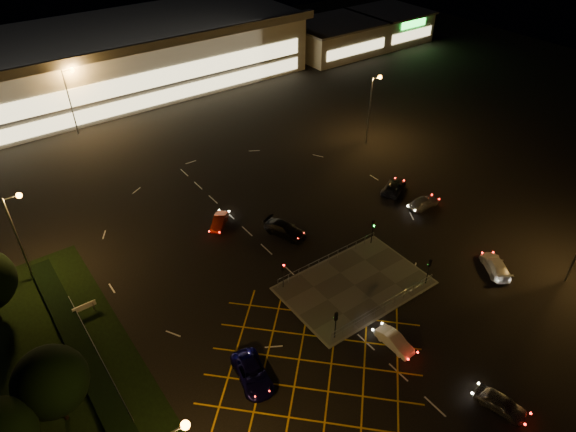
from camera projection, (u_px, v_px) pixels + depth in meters
ground at (327, 283)px, 52.07m from camera, size 180.00×180.00×0.00m
pedestrian_island at (355, 285)px, 51.67m from camera, size 14.00×9.00×0.12m
grass_verge at (21, 378)px, 42.74m from camera, size 18.00×30.00×0.08m
hedge at (80, 347)px, 44.83m from camera, size 2.00×26.00×1.00m
supermarket at (103, 61)px, 89.56m from camera, size 72.00×26.50×10.50m
retail_unit_a at (334, 37)px, 107.31m from camera, size 18.80×14.80×6.35m
retail_unit_b at (389, 25)px, 114.86m from camera, size 14.80×14.80×6.35m
streetlight_nw at (19, 227)px, 48.87m from camera, size 1.78×0.56×10.03m
streetlight_ne at (373, 100)px, 72.87m from camera, size 1.78×0.56×10.03m
streetlight_far_left at (71, 92)px, 75.16m from camera, size 1.78×0.56×10.03m
streetlight_far_right at (285, 40)px, 95.38m from camera, size 1.78×0.56×10.03m
signal_sw at (336, 320)px, 44.85m from camera, size 0.28×0.30×3.15m
signal_se at (429, 267)px, 50.53m from camera, size 0.28×0.30×3.15m
signal_nw at (283, 270)px, 50.09m from camera, size 0.28×0.30×3.15m
signal_ne at (373, 227)px, 55.76m from camera, size 0.28×0.30×3.15m
tree_e at (51, 382)px, 37.04m from camera, size 5.40×5.40×7.35m
car_near_silver at (501, 403)px, 40.11m from camera, size 2.52×4.31×1.38m
car_queue_white at (395, 341)px, 45.18m from camera, size 1.43×3.83×1.25m
car_left_blue at (252, 374)px, 42.29m from camera, size 3.33×5.50×1.43m
car_far_dkgrey at (285, 229)px, 58.06m from camera, size 3.73×5.51×1.48m
car_right_silver at (424, 202)px, 62.50m from camera, size 4.23×1.79×1.43m
car_circ_red at (219, 221)px, 59.48m from camera, size 3.55×3.54×1.23m
car_east_grey at (394, 187)px, 65.37m from camera, size 5.09×3.85×1.28m
car_approach_white at (496, 266)px, 53.15m from camera, size 4.10×5.01×1.37m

